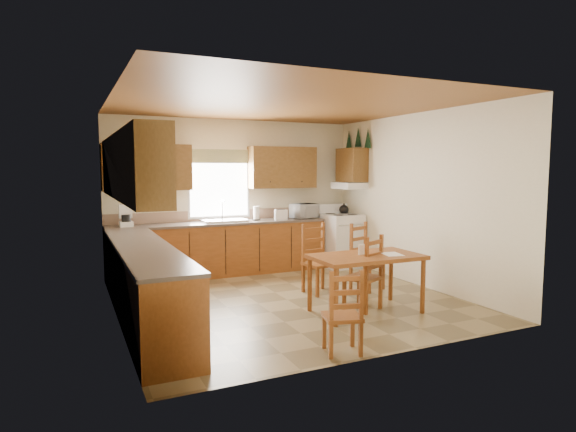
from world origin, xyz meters
name	(u,v)px	position (x,y,z in m)	size (l,w,h in m)	color
floor	(287,300)	(0.00, 0.00, 0.00)	(4.50, 4.50, 0.00)	olive
ceiling	(287,104)	(0.00, 0.00, 2.70)	(4.50, 4.50, 0.00)	brown
wall_left	(114,210)	(-2.25, 0.00, 1.35)	(4.50, 4.50, 0.00)	beige
wall_right	(417,200)	(2.25, 0.00, 1.35)	(4.50, 4.50, 0.00)	beige
wall_back	(235,196)	(0.00, 2.25, 1.35)	(4.50, 4.50, 0.00)	beige
wall_front	(386,220)	(0.00, -2.25, 1.35)	(4.50, 4.50, 0.00)	beige
lower_cab_back	(220,250)	(-0.38, 1.95, 0.44)	(3.75, 0.60, 0.88)	brown
lower_cab_left	(145,286)	(-1.95, -0.15, 0.44)	(0.60, 3.60, 0.88)	brown
counter_back	(220,223)	(-0.38, 1.95, 0.90)	(3.75, 0.63, 0.04)	#52453E
counter_left	(144,248)	(-1.95, -0.15, 0.90)	(0.63, 3.60, 0.04)	#52453E
backsplash	(215,215)	(-0.38, 2.24, 1.01)	(3.75, 0.01, 0.18)	#957661
upper_cab_back_left	(147,167)	(-1.55, 2.08, 1.85)	(1.41, 0.33, 0.75)	brown
upper_cab_back_right	(282,168)	(0.86, 2.08, 1.85)	(1.25, 0.33, 0.75)	brown
upper_cab_left	(129,167)	(-2.08, -0.15, 1.85)	(0.33, 3.60, 0.75)	brown
upper_cab_stove	(352,165)	(2.08, 1.65, 1.90)	(0.33, 0.62, 0.62)	brown
range_hood	(349,186)	(2.03, 1.65, 1.52)	(0.44, 0.62, 0.12)	white
window_frame	(219,185)	(-0.30, 2.22, 1.55)	(1.13, 0.02, 1.18)	white
window_pane	(219,185)	(-0.30, 2.21, 1.55)	(1.05, 0.01, 1.10)	white
window_valance	(219,156)	(-0.30, 2.19, 2.05)	(1.19, 0.01, 0.24)	#455D2B
sink_basin	(224,221)	(-0.30, 1.95, 0.94)	(0.75, 0.45, 0.04)	silver
pine_decal_a	(368,138)	(2.21, 1.33, 2.38)	(0.22, 0.22, 0.36)	black
pine_decal_b	(358,137)	(2.21, 1.65, 2.42)	(0.22, 0.22, 0.36)	black
pine_decal_c	(349,140)	(2.21, 1.97, 2.38)	(0.22, 0.22, 0.36)	black
stove	(341,241)	(1.88, 1.68, 0.48)	(0.65, 0.67, 0.97)	white
coffeemaker	(126,216)	(-1.91, 1.96, 1.09)	(0.20, 0.25, 0.35)	white
paper_towel	(256,213)	(0.30, 1.96, 1.04)	(0.11, 0.11, 0.25)	white
toaster	(281,215)	(0.74, 1.88, 1.01)	(0.22, 0.14, 0.18)	white
microwave	(304,211)	(1.24, 1.95, 1.05)	(0.44, 0.32, 0.26)	white
dining_table	(366,284)	(0.67, -0.95, 0.37)	(1.39, 0.79, 0.74)	brown
chair_near_left	(342,311)	(-0.32, -1.99, 0.43)	(0.36, 0.34, 0.85)	brown
chair_near_right	(363,272)	(0.71, -0.82, 0.49)	(0.41, 0.39, 0.98)	brown
chair_far_left	(320,259)	(0.60, 0.14, 0.51)	(0.42, 0.40, 1.01)	brown
chair_far_right	(367,257)	(1.35, 0.03, 0.50)	(0.42, 0.40, 1.00)	brown
table_paper	(392,254)	(1.00, -1.04, 0.74)	(0.22, 0.30, 0.00)	white
table_card	(361,249)	(0.63, -0.90, 0.81)	(0.10, 0.02, 0.13)	white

